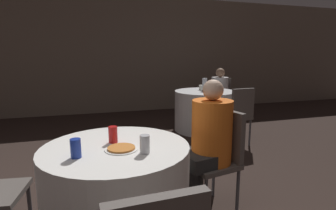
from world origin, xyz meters
The scene contains 14 objects.
wall_back centered at (0.00, 4.84, 1.40)m, with size 16.00×0.06×2.80m.
table_near centered at (0.18, 0.12, 0.37)m, with size 1.05×1.05×0.74m.
table_far centered at (2.08, 2.70, 0.37)m, with size 1.13×1.13×0.74m.
chair_near_east centered at (1.10, 0.30, 0.54)m, with size 0.47×0.47×0.90m.
chair_far_northeast centered at (2.77, 3.39, 0.54)m, with size 0.57×0.57×0.90m.
chair_far_south centered at (2.19, 1.73, 0.54)m, with size 0.44×0.45×0.90m.
person_orange_shirt centered at (0.95, 0.27, 0.60)m, with size 0.51×0.39×1.18m.
person_white_shirt centered at (2.66, 3.28, 0.58)m, with size 0.49×0.49×1.12m.
pizza_plate_near centered at (0.21, 0.04, 0.75)m, with size 0.23×0.23×0.02m.
soda_can_silver centered at (0.35, -0.07, 0.80)m, with size 0.07×0.07×0.12m.
soda_can_blue centered at (-0.08, -0.03, 0.80)m, with size 0.07×0.07×0.12m.
soda_can_red centered at (0.17, 0.20, 0.80)m, with size 0.07×0.07×0.12m.
bottle_far centered at (2.06, 2.71, 0.86)m, with size 0.09×0.09×0.24m.
cup_far centered at (2.05, 2.84, 0.79)m, with size 0.08×0.08×0.10m.
Camera 1 is at (0.02, -1.69, 1.37)m, focal length 28.00 mm.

